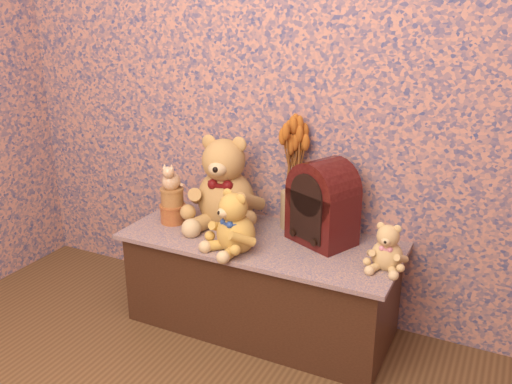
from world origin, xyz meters
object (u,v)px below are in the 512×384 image
teddy_medium (236,219)px  cathedral_radio (323,201)px  teddy_large (225,177)px  ceramic_vase (292,210)px  cat_figurine (171,175)px  teddy_small (388,244)px  biscuit_tin_lower (173,214)px

teddy_medium → cathedral_radio: 0.39m
teddy_large → cathedral_radio: 0.49m
cathedral_radio → ceramic_vase: 0.23m
ceramic_vase → cathedral_radio: bearing=-25.9°
ceramic_vase → teddy_large: bearing=-163.8°
teddy_medium → cat_figurine: size_ratio=2.14×
teddy_medium → teddy_small: 0.64m
teddy_large → teddy_small: teddy_large is taller
cathedral_radio → biscuit_tin_lower: 0.74m
cathedral_radio → biscuit_tin_lower: cathedral_radio is taller
teddy_medium → cat_figurine: 0.45m
teddy_small → cathedral_radio: cathedral_radio is taller
cathedral_radio → cat_figurine: cathedral_radio is taller
teddy_small → cat_figurine: (-1.04, 0.02, 0.13)m
teddy_medium → cathedral_radio: size_ratio=0.76×
teddy_medium → ceramic_vase: bearing=94.4°
teddy_small → cathedral_radio: size_ratio=0.55×
teddy_large → cat_figurine: (-0.23, -0.11, 0.01)m
teddy_medium → biscuit_tin_lower: teddy_medium is taller
teddy_small → ceramic_vase: size_ratio=1.17×
ceramic_vase → cat_figurine: bearing=-159.9°
cathedral_radio → cat_figurine: size_ratio=2.82×
cathedral_radio → biscuit_tin_lower: bearing=-146.5°
teddy_medium → ceramic_vase: 0.36m
teddy_medium → teddy_small: (0.63, 0.12, -0.04)m
teddy_medium → biscuit_tin_lower: 0.45m
teddy_small → cat_figurine: bearing=177.7°
teddy_medium → teddy_large: bearing=151.6°
biscuit_tin_lower → teddy_medium: bearing=-17.9°
teddy_small → ceramic_vase: bearing=155.6°
teddy_medium → biscuit_tin_lower: (-0.42, 0.13, -0.10)m
teddy_large → biscuit_tin_lower: teddy_large is taller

